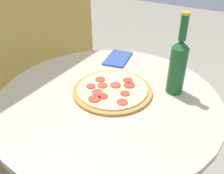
% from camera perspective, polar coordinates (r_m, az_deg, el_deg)
% --- Properties ---
extents(table, '(0.80, 0.80, 0.71)m').
position_cam_1_polar(table, '(1.02, -0.86, -11.14)').
color(table, '#B2A893').
rests_on(table, ground_plane).
extents(pizza, '(0.29, 0.29, 0.02)m').
position_cam_1_polar(pizza, '(0.91, -0.02, -0.65)').
color(pizza, '#B77F3D').
rests_on(pizza, table).
extents(beer_bottle, '(0.06, 0.06, 0.29)m').
position_cam_1_polar(beer_bottle, '(0.89, 14.83, 5.03)').
color(beer_bottle, '#195628').
rests_on(beer_bottle, table).
extents(napkin, '(0.18, 0.13, 0.01)m').
position_cam_1_polar(napkin, '(1.15, 1.33, 6.58)').
color(napkin, '#334C99').
rests_on(napkin, table).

